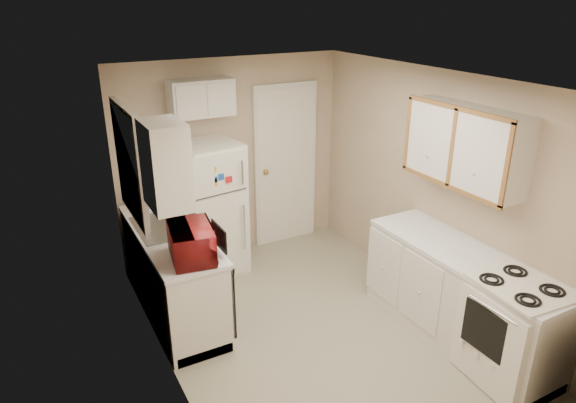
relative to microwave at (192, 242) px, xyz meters
name	(u,v)px	position (x,y,z in m)	size (l,w,h in m)	color
floor	(312,326)	(1.07, -0.28, -1.05)	(3.80, 3.80, 0.00)	#B5B095
ceiling	(317,80)	(1.07, -0.28, 1.35)	(3.80, 3.80, 0.00)	white
wall_left	(161,249)	(-0.33, -0.28, 0.15)	(3.80, 3.80, 0.00)	#BFA88D
wall_right	(431,189)	(2.47, -0.28, 0.15)	(3.80, 3.80, 0.00)	#BFA88D
wall_back	(233,159)	(1.07, 1.62, 0.15)	(2.80, 2.80, 0.00)	#BFA88D
wall_front	(478,326)	(1.07, -2.18, 0.15)	(2.80, 2.80, 0.00)	#BFA88D
left_counter	(173,272)	(-0.03, 0.62, -0.60)	(0.60, 1.80, 0.90)	silver
dishwasher	(222,290)	(0.26, 0.02, -0.56)	(0.03, 0.58, 0.72)	black
sink	(165,230)	(-0.03, 0.77, -0.19)	(0.54, 0.74, 0.16)	gray
microwave	(192,242)	(0.00, 0.00, 0.00)	(0.30, 0.54, 0.36)	maroon
soap_bottle	(146,201)	(-0.08, 1.26, -0.05)	(0.08, 0.08, 0.18)	white
window_blinds	(130,163)	(-0.29, 0.77, 0.55)	(0.10, 0.98, 1.08)	silver
upper_cabinet_left	(165,165)	(-0.18, -0.06, 0.75)	(0.30, 0.45, 0.70)	silver
refrigerator	(211,209)	(0.62, 1.23, -0.27)	(0.64, 0.62, 1.55)	white
cabinet_over_fridge	(201,98)	(0.67, 1.47, 0.95)	(0.70, 0.30, 0.40)	silver
interior_door	(285,166)	(1.77, 1.58, -0.03)	(0.86, 0.06, 2.08)	white
right_counter	(459,297)	(2.17, -1.08, -0.60)	(0.60, 2.00, 0.90)	silver
stove	(511,337)	(2.12, -1.70, -0.63)	(0.56, 0.69, 0.84)	white
upper_cabinet_right	(466,146)	(2.32, -0.78, 0.75)	(0.30, 1.20, 0.70)	silver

